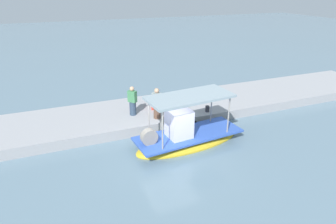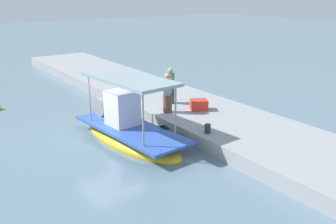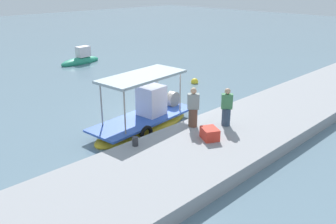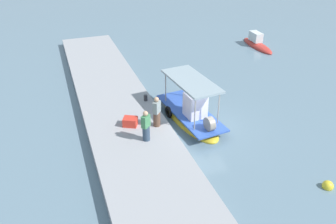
{
  "view_description": "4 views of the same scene",
  "coord_description": "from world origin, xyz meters",
  "px_view_note": "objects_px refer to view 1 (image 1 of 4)",
  "views": [
    {
      "loc": [
        4.67,
        11.42,
        7.52
      ],
      "look_at": [
        -1.07,
        -3.02,
        0.72
      ],
      "focal_mm": 31.2,
      "sensor_mm": 36.0,
      "label": 1
    },
    {
      "loc": [
        -14.2,
        6.78,
        5.88
      ],
      "look_at": [
        -0.9,
        -2.4,
        0.8
      ],
      "focal_mm": 42.15,
      "sensor_mm": 36.0,
      "label": 2
    },
    {
      "loc": [
        -11.24,
        -12.42,
        6.71
      ],
      "look_at": [
        -0.67,
        -1.58,
        1.01
      ],
      "focal_mm": 37.94,
      "sensor_mm": 36.0,
      "label": 3
    },
    {
      "loc": [
        14.67,
        -7.52,
        10.49
      ],
      "look_at": [
        -0.37,
        -2.1,
        1.27
      ],
      "focal_mm": 35.61,
      "sensor_mm": 36.0,
      "label": 4
    }
  ],
  "objects_px": {
    "main_fishing_boat": "(187,136)",
    "fisherman_by_crate": "(157,105)",
    "cargo_crate": "(157,104)",
    "fisherman_near_bollard": "(133,102)",
    "mooring_bollard": "(207,109)"
  },
  "relations": [
    {
      "from": "main_fishing_boat",
      "to": "fisherman_by_crate",
      "type": "height_order",
      "value": "main_fishing_boat"
    },
    {
      "from": "main_fishing_boat",
      "to": "cargo_crate",
      "type": "height_order",
      "value": "main_fishing_boat"
    },
    {
      "from": "main_fishing_boat",
      "to": "fisherman_near_bollard",
      "type": "height_order",
      "value": "main_fishing_boat"
    },
    {
      "from": "main_fishing_boat",
      "to": "cargo_crate",
      "type": "bearing_deg",
      "value": -86.38
    },
    {
      "from": "mooring_bollard",
      "to": "cargo_crate",
      "type": "distance_m",
      "value": 3.04
    },
    {
      "from": "main_fishing_boat",
      "to": "mooring_bollard",
      "type": "xyz_separation_m",
      "value": [
        -2.33,
        -2.11,
        0.31
      ]
    },
    {
      "from": "fisherman_near_bollard",
      "to": "fisherman_by_crate",
      "type": "height_order",
      "value": "fisherman_by_crate"
    },
    {
      "from": "main_fishing_boat",
      "to": "fisherman_by_crate",
      "type": "xyz_separation_m",
      "value": [
        0.75,
        -2.37,
        0.93
      ]
    },
    {
      "from": "mooring_bollard",
      "to": "cargo_crate",
      "type": "height_order",
      "value": "cargo_crate"
    },
    {
      "from": "fisherman_near_bollard",
      "to": "cargo_crate",
      "type": "xyz_separation_m",
      "value": [
        -1.65,
        -0.43,
        -0.54
      ]
    },
    {
      "from": "fisherman_near_bollard",
      "to": "mooring_bollard",
      "type": "xyz_separation_m",
      "value": [
        -4.22,
        1.21,
        -0.6
      ]
    },
    {
      "from": "fisherman_near_bollard",
      "to": "cargo_crate",
      "type": "height_order",
      "value": "fisherman_near_bollard"
    },
    {
      "from": "cargo_crate",
      "to": "fisherman_by_crate",
      "type": "bearing_deg",
      "value": 69.7
    },
    {
      "from": "fisherman_near_bollard",
      "to": "mooring_bollard",
      "type": "relative_size",
      "value": 4.75
    },
    {
      "from": "fisherman_near_bollard",
      "to": "cargo_crate",
      "type": "distance_m",
      "value": 1.79
    }
  ]
}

